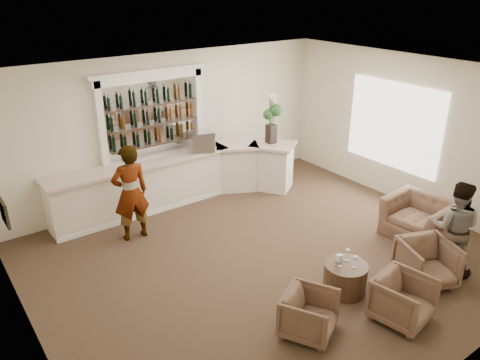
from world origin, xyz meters
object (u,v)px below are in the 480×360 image
at_px(armchair_far, 418,218).
at_px(espresso_machine, 201,141).
at_px(bar_counter, 179,179).
at_px(cocktail_table, 345,278).
at_px(flower_vase, 272,116).
at_px(armchair_center, 403,300).
at_px(guest, 454,228).
at_px(armchair_right, 427,263).
at_px(sommelier, 130,193).
at_px(armchair_left, 309,314).

xyz_separation_m(armchair_far, espresso_machine, (-2.49, 4.05, 0.98)).
xyz_separation_m(bar_counter, cocktail_table, (0.54, -4.49, -0.32)).
distance_m(espresso_machine, flower_vase, 1.77).
bearing_deg(cocktail_table, armchair_far, 8.86).
bearing_deg(armchair_center, guest, 0.66).
height_order(armchair_center, espresso_machine, espresso_machine).
bearing_deg(cocktail_table, armchair_right, -26.43).
height_order(armchair_far, espresso_machine, espresso_machine).
bearing_deg(sommelier, guest, 136.57).
xyz_separation_m(guest, armchair_center, (-1.76, -0.33, -0.48)).
distance_m(bar_counter, armchair_far, 5.12).
relative_size(armchair_far, espresso_machine, 2.28).
distance_m(sommelier, guest, 5.84).
xyz_separation_m(cocktail_table, armchair_right, (1.27, -0.63, 0.13)).
relative_size(armchair_left, armchair_far, 0.62).
distance_m(bar_counter, sommelier, 1.77).
bearing_deg(armchair_center, espresso_machine, 81.14).
xyz_separation_m(armchair_right, espresso_machine, (-1.24, 5.07, 0.99)).
relative_size(sommelier, armchair_far, 1.62).
xyz_separation_m(armchair_left, espresso_machine, (1.21, 4.82, 1.03)).
xyz_separation_m(bar_counter, armchair_center, (0.69, -5.48, -0.21)).
height_order(bar_counter, espresso_machine, espresso_machine).
height_order(sommelier, flower_vase, flower_vase).
relative_size(sommelier, armchair_left, 2.62).
distance_m(armchair_far, espresso_machine, 4.85).
relative_size(guest, armchair_far, 1.42).
bearing_deg(espresso_machine, cocktail_table, -77.87).
relative_size(cocktail_table, flower_vase, 0.59).
bearing_deg(armchair_left, armchair_far, -17.04).
bearing_deg(espresso_machine, guest, -57.26).
distance_m(cocktail_table, armchair_center, 1.00).
height_order(armchair_right, armchair_far, armchair_far).
xyz_separation_m(sommelier, guest, (3.95, -4.30, -0.12)).
bearing_deg(armchair_far, armchair_left, -83.23).
distance_m(armchair_right, flower_vase, 4.81).
distance_m(cocktail_table, espresso_machine, 4.58).
relative_size(bar_counter, armchair_far, 4.79).
bearing_deg(bar_counter, espresso_machine, -4.83).
relative_size(bar_counter, cocktail_table, 8.15).
bearing_deg(flower_vase, armchair_far, -76.57).
height_order(bar_counter, armchair_center, bar_counter).
relative_size(cocktail_table, armchair_far, 0.59).
bearing_deg(sommelier, cocktail_table, 123.28).
distance_m(armchair_left, armchair_far, 3.78).
height_order(sommelier, armchair_right, sommelier).
height_order(cocktail_table, armchair_left, armchair_left).
bearing_deg(armchair_far, espresso_machine, -153.45).
height_order(armchair_center, armchair_right, armchair_right).
height_order(cocktail_table, sommelier, sommelier).
bearing_deg(armchair_right, armchair_left, -163.47).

